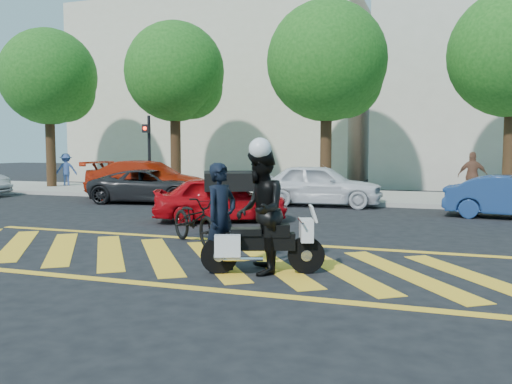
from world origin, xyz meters
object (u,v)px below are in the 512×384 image
(parked_mid_left, at_px, (151,186))
(officer_moto, at_px, (260,211))
(officer_bike, at_px, (221,217))
(red_convertible, at_px, (221,199))
(parked_mid_right, at_px, (319,185))
(police_motorcycle, at_px, (261,244))
(parked_left, at_px, (149,180))
(bicycle, at_px, (194,220))

(parked_mid_left, bearing_deg, officer_moto, -149.43)
(officer_bike, xyz_separation_m, red_convertible, (-2.26, 5.35, -0.27))
(red_convertible, bearing_deg, parked_mid_left, 24.55)
(parked_mid_right, bearing_deg, officer_bike, 179.22)
(officer_moto, bearing_deg, red_convertible, -171.30)
(police_motorcycle, bearing_deg, parked_left, 108.17)
(officer_moto, relative_size, red_convertible, 0.55)
(bicycle, height_order, red_convertible, red_convertible)
(officer_moto, bearing_deg, parked_mid_left, -161.48)
(officer_bike, relative_size, parked_left, 0.35)
(officer_bike, bearing_deg, police_motorcycle, -66.17)
(parked_left, distance_m, parked_mid_right, 6.57)
(officer_bike, distance_m, parked_mid_left, 11.06)
(parked_left, height_order, parked_mid_left, parked_left)
(parked_left, bearing_deg, officer_bike, -141.45)
(officer_bike, relative_size, bicycle, 0.91)
(officer_bike, height_order, bicycle, officer_bike)
(red_convertible, xyz_separation_m, parked_mid_right, (1.68, 4.63, 0.10))
(officer_moto, xyz_separation_m, parked_mid_right, (-1.22, 9.91, -0.28))
(officer_moto, bearing_deg, officer_bike, -103.75)
(officer_bike, distance_m, officer_moto, 0.65)
(police_motorcycle, height_order, red_convertible, red_convertible)
(parked_mid_right, bearing_deg, bicycle, 169.47)
(red_convertible, bearing_deg, parked_left, 21.93)
(police_motorcycle, relative_size, parked_mid_left, 0.44)
(bicycle, xyz_separation_m, parked_mid_left, (-4.98, 6.90, 0.09))
(bicycle, height_order, police_motorcycle, bicycle)
(officer_bike, xyz_separation_m, bicycle, (-1.47, 2.08, -0.37))
(parked_left, bearing_deg, parked_mid_right, -87.08)
(officer_bike, bearing_deg, parked_left, 54.25)
(officer_moto, height_order, red_convertible, officer_moto)
(red_convertible, bearing_deg, officer_moto, -175.96)
(officer_bike, relative_size, parked_mid_right, 0.42)
(police_motorcycle, relative_size, red_convertible, 0.53)
(bicycle, relative_size, police_motorcycle, 1.01)
(officer_moto, relative_size, parked_mid_left, 0.46)
(bicycle, height_order, parked_mid_right, parked_mid_right)
(bicycle, xyz_separation_m, parked_mid_right, (0.89, 7.91, 0.21))
(parked_left, height_order, parked_mid_right, parked_left)
(parked_left, bearing_deg, parked_mid_left, -142.36)
(police_motorcycle, height_order, parked_left, parked_left)
(officer_bike, relative_size, parked_mid_left, 0.41)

